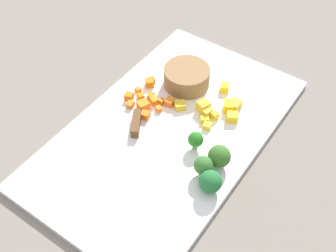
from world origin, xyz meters
The scene contains 31 objects.
ground_plane centered at (0.00, 0.00, 0.00)m, with size 4.00×4.00×0.00m, color gray.
cutting_board centered at (0.00, 0.00, 0.01)m, with size 0.54×0.32×0.01m, color white.
prep_bowl centered at (0.12, 0.04, 0.03)m, with size 0.09×0.09×0.04m, color olive.
chef_knife centered at (-0.10, 0.01, 0.02)m, with size 0.29×0.19×0.02m.
carrot_dice_0 centered at (0.09, 0.10, 0.02)m, with size 0.01×0.01×0.01m, color orange.
carrot_dice_1 centered at (0.05, 0.07, 0.02)m, with size 0.01×0.01×0.01m, color orange.
carrot_dice_2 centered at (0.00, 0.05, 0.02)m, with size 0.02×0.01×0.01m, color orange.
carrot_dice_3 centered at (0.05, 0.11, 0.02)m, with size 0.01×0.01×0.01m, color orange.
carrot_dice_4 centered at (0.05, 0.05, 0.02)m, with size 0.01×0.01×0.01m, color orange.
carrot_dice_5 centered at (0.04, 0.06, 0.02)m, with size 0.01×0.02×0.01m, color orange.
carrot_dice_6 centered at (0.01, 0.09, 0.02)m, with size 0.02×0.01×0.01m, color orange.
carrot_dice_7 centered at (0.04, 0.09, 0.02)m, with size 0.01×0.01×0.01m, color orange.
carrot_dice_8 centered at (0.06, 0.03, 0.02)m, with size 0.02×0.02×0.01m, color orange.
carrot_dice_9 centered at (0.08, 0.10, 0.02)m, with size 0.02×0.02×0.01m, color orange.
carrot_dice_10 centered at (0.02, 0.11, 0.02)m, with size 0.02×0.01×0.01m, color orange.
carrot_dice_11 centered at (0.02, 0.07, 0.02)m, with size 0.02×0.02×0.02m, color orange.
carrot_dice_12 centered at (0.03, 0.04, 0.02)m, with size 0.01×0.01×0.01m, color orange.
pepper_dice_0 centered at (0.09, -0.09, 0.02)m, with size 0.02×0.02×0.02m, color yellow.
pepper_dice_1 centered at (0.06, 0.01, 0.02)m, with size 0.02×0.02×0.01m, color yellow.
pepper_dice_2 centered at (0.07, -0.04, 0.02)m, with size 0.02×0.02×0.02m, color yellow.
pepper_dice_3 centered at (0.05, -0.06, 0.02)m, with size 0.01×0.01×0.01m, color yellow.
pepper_dice_4 centered at (0.06, -0.04, 0.02)m, with size 0.01×0.02×0.01m, color yellow.
pepper_dice_5 centered at (0.12, -0.07, 0.02)m, with size 0.02×0.02×0.02m, color yellow.
pepper_dice_6 centered at (0.08, -0.03, 0.02)m, with size 0.02×0.02×0.02m, color yellow.
pepper_dice_7 centered at (0.07, -0.06, 0.02)m, with size 0.01×0.01×0.01m, color yellow.
pepper_dice_8 centered at (0.11, -0.07, 0.02)m, with size 0.02×0.02×0.02m, color yellow.
pepper_dice_9 centered at (0.15, -0.03, 0.02)m, with size 0.02×0.02×0.02m, color yellow.
broccoli_floret_0 centered at (-0.01, -0.06, 0.03)m, with size 0.03×0.03×0.04m.
broccoli_floret_1 centered at (-0.07, -0.13, 0.03)m, with size 0.04×0.04×0.04m.
broccoli_floret_2 centered at (-0.02, -0.12, 0.04)m, with size 0.04×0.04×0.04m.
broccoli_floret_3 centered at (-0.05, -0.11, 0.04)m, with size 0.03×0.03×0.04m.
Camera 1 is at (-0.43, -0.30, 0.62)m, focal length 46.20 mm.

